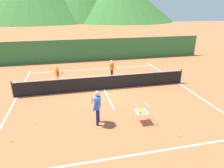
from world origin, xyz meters
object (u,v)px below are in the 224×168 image
tennis_net (104,82)px  tennis_ball_4 (86,130)px  student_1 (112,67)px  tennis_ball_1 (34,123)px  instructor (97,104)px  tennis_ball_0 (139,91)px  tennis_ball_3 (158,108)px  ball_cart (141,111)px  tennis_ball_2 (11,141)px  tennis_ball_5 (180,136)px  student_0 (57,73)px

tennis_net → tennis_ball_4: 4.82m
student_1 → tennis_ball_1: (-5.09, -5.77, -0.78)m
instructor → tennis_ball_1: instructor is taller
tennis_ball_0 → tennis_ball_3: 2.42m
ball_cart → tennis_ball_2: bearing=-177.5°
instructor → tennis_ball_5: (3.25, -1.80, -0.96)m
instructor → student_1: instructor is taller
student_1 → tennis_ball_2: student_1 is taller
tennis_net → ball_cart: bearing=-77.7°
student_0 → tennis_ball_5: bearing=-55.2°
tennis_ball_2 → tennis_ball_3: bearing=10.6°
tennis_ball_0 → tennis_ball_3: size_ratio=1.00×
tennis_ball_0 → tennis_ball_5: (0.00, -4.96, 0.00)m
tennis_net → tennis_ball_1: (-4.02, -3.39, -0.47)m
ball_cart → student_0: bearing=123.3°
student_0 → tennis_ball_2: bearing=-105.3°
tennis_ball_0 → tennis_ball_1: (-6.21, -2.53, 0.00)m
student_0 → student_1: (4.09, 0.68, 0.01)m
instructor → tennis_ball_0: bearing=44.1°
student_0 → tennis_ball_1: student_0 is taller
tennis_ball_2 → tennis_ball_5: (6.94, -1.20, 0.00)m
student_0 → tennis_ball_4: size_ratio=19.82×
tennis_ball_3 → tennis_ball_2: bearing=-169.4°
tennis_ball_0 → tennis_ball_2: same height
student_0 → tennis_ball_3: size_ratio=19.82×
student_1 → tennis_ball_0: (1.12, -3.24, -0.78)m
tennis_net → student_1: size_ratio=8.33×
instructor → tennis_ball_1: size_ratio=24.44×
instructor → tennis_ball_3: 3.67m
student_0 → tennis_ball_5: size_ratio=19.82×
tennis_ball_4 → ball_cart: bearing=3.0°
instructor → ball_cart: 2.09m
student_0 → tennis_ball_2: 6.58m
instructor → student_0: 6.04m
tennis_ball_0 → tennis_ball_3: (0.21, -2.42, 0.00)m
student_1 → tennis_ball_0: size_ratio=20.03×
ball_cart → tennis_ball_0: bearing=70.6°
tennis_ball_2 → tennis_ball_5: 7.04m
student_1 → tennis_ball_3: size_ratio=20.03×
tennis_net → ball_cart: tennis_net is taller
tennis_net → tennis_ball_0: tennis_net is taller
instructor → tennis_ball_1: bearing=168.1°
tennis_net → tennis_ball_3: size_ratio=166.83×
instructor → student_1: size_ratio=1.22×
student_0 → ball_cart: bearing=-56.7°
tennis_ball_2 → student_0: bearing=74.7°
student_0 → tennis_ball_5: student_0 is taller
tennis_ball_5 → student_1: bearing=97.8°
instructor → tennis_ball_2: (-3.69, -0.60, -0.96)m
tennis_ball_2 → tennis_ball_4: 3.09m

